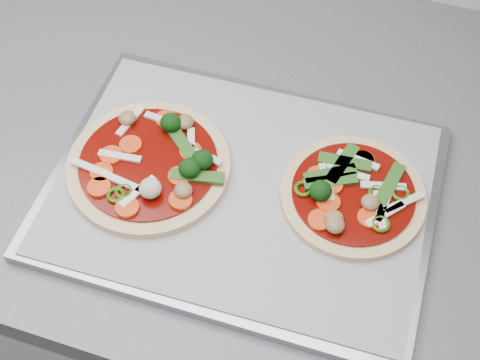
% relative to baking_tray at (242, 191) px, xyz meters
% --- Properties ---
extents(baking_tray, '(0.42, 0.31, 0.01)m').
position_rel_baking_tray_xyz_m(baking_tray, '(0.00, 0.00, 0.00)').
color(baking_tray, gray).
rests_on(baking_tray, countertop).
extents(parchment, '(0.40, 0.30, 0.00)m').
position_rel_baking_tray_xyz_m(parchment, '(0.00, 0.00, 0.01)').
color(parchment, '#A2A2A8').
rests_on(parchment, baking_tray).
extents(pizza_left, '(0.20, 0.20, 0.03)m').
position_rel_baking_tray_xyz_m(pizza_left, '(-0.10, -0.01, 0.02)').
color(pizza_left, '#E9C085').
rests_on(pizza_left, parchment).
extents(pizza_right, '(0.18, 0.18, 0.03)m').
position_rel_baking_tray_xyz_m(pizza_right, '(0.11, 0.02, 0.02)').
color(pizza_right, '#E9C085').
rests_on(pizza_right, parchment).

